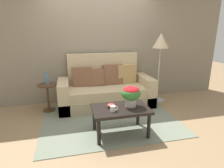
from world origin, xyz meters
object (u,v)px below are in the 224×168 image
at_px(couch, 106,90).
at_px(snack_bowl, 111,105).
at_px(coffee_mug, 113,108).
at_px(potted_plant, 131,94).
at_px(table_vase, 47,79).
at_px(side_table, 48,93).
at_px(floor_lamp, 160,46).
at_px(coffee_table, 121,111).

xyz_separation_m(couch, snack_bowl, (-0.17, -1.28, 0.15)).
bearing_deg(coffee_mug, snack_bowl, 88.44).
distance_m(potted_plant, coffee_mug, 0.39).
bearing_deg(table_vase, snack_bowl, -48.61).
bearing_deg(side_table, floor_lamp, 0.70).
height_order(couch, floor_lamp, floor_lamp).
bearing_deg(potted_plant, couch, 96.76).
xyz_separation_m(coffee_table, coffee_mug, (-0.15, -0.10, 0.11)).
bearing_deg(coffee_table, floor_lamp, 44.62).
bearing_deg(floor_lamp, couch, 178.13).
bearing_deg(potted_plant, snack_bowl, 175.65).
distance_m(snack_bowl, table_vase, 1.64).
xyz_separation_m(potted_plant, coffee_mug, (-0.33, -0.12, -0.17)).
bearing_deg(side_table, coffee_table, -45.41).
relative_size(couch, side_table, 3.50).
height_order(side_table, potted_plant, potted_plant).
distance_m(side_table, floor_lamp, 2.69).
bearing_deg(table_vase, coffee_mug, -51.92).
xyz_separation_m(side_table, potted_plant, (1.41, -1.23, 0.28)).
height_order(couch, potted_plant, couch).
height_order(coffee_table, coffee_mug, coffee_mug).
relative_size(coffee_table, snack_bowl, 6.87).
height_order(coffee_table, snack_bowl, snack_bowl).
bearing_deg(potted_plant, side_table, 139.00).
height_order(coffee_mug, snack_bowl, coffee_mug).
distance_m(floor_lamp, potted_plant, 1.80).
distance_m(potted_plant, snack_bowl, 0.37).
bearing_deg(couch, table_vase, -177.36).
relative_size(floor_lamp, potted_plant, 4.75).
distance_m(coffee_mug, snack_bowl, 0.15).
height_order(snack_bowl, table_vase, table_vase).
relative_size(coffee_table, coffee_mug, 7.18).
relative_size(couch, snack_bowl, 15.62).
bearing_deg(coffee_mug, side_table, 128.74).
bearing_deg(floor_lamp, coffee_table, -135.38).
xyz_separation_m(floor_lamp, coffee_mug, (-1.45, -1.38, -0.81)).
relative_size(floor_lamp, coffee_mug, 12.63).
xyz_separation_m(potted_plant, snack_bowl, (-0.33, 0.02, -0.18)).
relative_size(coffee_mug, table_vase, 0.47).
xyz_separation_m(floor_lamp, snack_bowl, (-1.44, -1.23, -0.82)).
xyz_separation_m(side_table, coffee_mug, (1.08, -1.35, 0.11)).
bearing_deg(couch, floor_lamp, -1.87).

